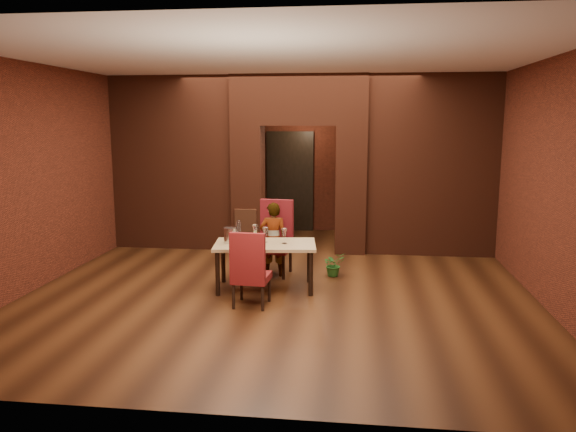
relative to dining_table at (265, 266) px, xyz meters
name	(u,v)px	position (x,y,z in m)	size (l,w,h in m)	color
floor	(285,280)	(0.23, 0.48, -0.33)	(8.00, 8.00, 0.00)	#442311
ceiling	(285,63)	(0.23, 0.48, 2.87)	(7.00, 8.00, 0.04)	silver
wall_back	(309,157)	(0.23, 4.48, 1.27)	(7.00, 0.04, 3.20)	maroon
wall_front	(220,224)	(0.23, -3.52, 1.27)	(7.00, 0.04, 3.20)	maroon
wall_left	(61,172)	(-3.27, 0.48, 1.27)	(0.04, 8.00, 3.20)	maroon
wall_right	(533,178)	(3.73, 0.48, 1.27)	(0.04, 8.00, 3.20)	maroon
pillar_left	(248,188)	(-0.72, 2.48, 0.82)	(0.55, 0.55, 2.30)	maroon
pillar_right	(351,190)	(1.18, 2.48, 0.82)	(0.55, 0.55, 2.30)	maroon
lintel	(299,100)	(0.23, 2.48, 2.42)	(2.45, 0.55, 0.90)	maroon
wing_wall_left	(174,163)	(-2.13, 2.48, 1.27)	(2.27, 0.35, 3.20)	maroon
wing_wall_right	(432,166)	(2.59, 2.48, 1.27)	(2.27, 0.35, 3.20)	maroon
vent_panel	(246,223)	(-0.72, 2.19, 0.22)	(0.40, 0.03, 0.50)	#A85330
rear_door	(290,183)	(-0.17, 4.42, 0.72)	(0.90, 0.08, 2.10)	black
rear_door_frame	(290,183)	(-0.17, 4.38, 0.72)	(1.02, 0.04, 2.22)	black
dining_table	(265,266)	(0.00, 0.00, 0.00)	(1.43, 0.80, 0.67)	tan
chair_far	(273,238)	(0.00, 0.75, 0.25)	(0.53, 0.53, 1.16)	maroon
chair_near	(251,268)	(-0.06, -0.75, 0.17)	(0.46, 0.46, 1.01)	maroon
person_seated	(273,239)	(0.01, 0.69, 0.24)	(0.42, 0.28, 1.16)	beige
wine_glass_a	(255,233)	(-0.18, 0.17, 0.45)	(0.09, 0.09, 0.23)	white
wine_glass_b	(265,235)	(0.00, 0.05, 0.44)	(0.09, 0.09, 0.22)	white
wine_glass_c	(284,236)	(0.27, 0.02, 0.44)	(0.09, 0.09, 0.22)	white
tasting_sheet	(250,245)	(-0.18, -0.17, 0.34)	(0.31, 0.23, 0.00)	white
wine_bucket	(230,235)	(-0.50, -0.04, 0.44)	(0.18, 0.18, 0.22)	silver
water_bottle	(239,231)	(-0.40, 0.08, 0.49)	(0.07, 0.07, 0.31)	silver
potted_plant	(334,264)	(0.95, 0.78, -0.15)	(0.34, 0.29, 0.37)	#235C1E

